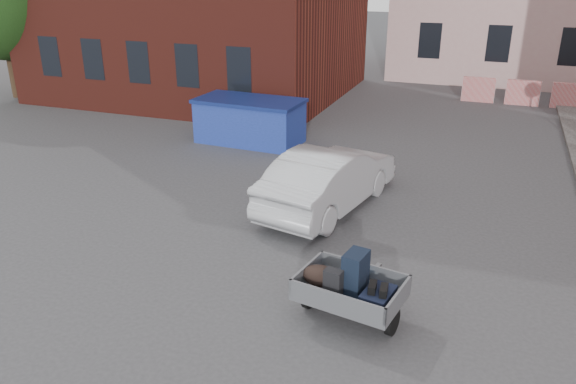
% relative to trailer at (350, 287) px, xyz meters
% --- Properties ---
extents(ground, '(120.00, 120.00, 0.00)m').
position_rel_trailer_xyz_m(ground, '(-1.51, 1.79, -0.61)').
color(ground, '#38383A').
rests_on(ground, ground).
extents(barriers, '(4.70, 0.18, 1.00)m').
position_rel_trailer_xyz_m(barriers, '(2.69, 16.79, -0.11)').
color(barriers, red).
rests_on(barriers, ground).
extents(trailer, '(1.76, 1.92, 1.20)m').
position_rel_trailer_xyz_m(trailer, '(0.00, 0.00, 0.00)').
color(trailer, black).
rests_on(trailer, ground).
extents(dumpster, '(3.39, 1.87, 1.39)m').
position_rel_trailer_xyz_m(dumpster, '(-5.46, 8.29, 0.09)').
color(dumpster, '#223AA5').
rests_on(dumpster, ground).
extents(silver_car, '(2.36, 4.58, 1.44)m').
position_rel_trailer_xyz_m(silver_car, '(-1.62, 4.21, 0.11)').
color(silver_car, '#B8BBC0').
rests_on(silver_car, ground).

